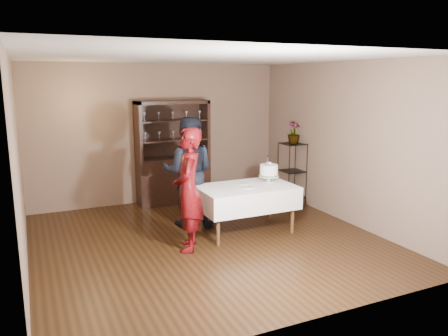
{
  "coord_description": "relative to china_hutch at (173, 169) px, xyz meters",
  "views": [
    {
      "loc": [
        -2.39,
        -5.8,
        2.4
      ],
      "look_at": [
        0.32,
        0.1,
        1.08
      ],
      "focal_mm": 35.0,
      "sensor_mm": 36.0,
      "label": 1
    }
  ],
  "objects": [
    {
      "name": "china_hutch",
      "position": [
        0.0,
        0.0,
        0.0
      ],
      "size": [
        1.4,
        0.48,
        2.0
      ],
      "color": "black",
      "rests_on": "floor"
    },
    {
      "name": "plate_near",
      "position": [
        0.47,
        -2.25,
        0.1
      ],
      "size": [
        0.23,
        0.23,
        0.01
      ],
      "primitive_type": "cylinder",
      "rotation": [
        0.0,
        0.0,
        0.16
      ],
      "color": "white",
      "rests_on": "cake_table"
    },
    {
      "name": "wall_left",
      "position": [
        -2.7,
        -2.25,
        0.69
      ],
      "size": [
        0.02,
        5.0,
        2.7
      ],
      "primitive_type": "cube",
      "color": "#775E4C",
      "rests_on": "floor"
    },
    {
      "name": "potted_plant",
      "position": [
        2.07,
        -1.09,
        0.73
      ],
      "size": [
        0.26,
        0.26,
        0.42
      ],
      "primitive_type": "imported",
      "rotation": [
        0.0,
        0.0,
        0.11
      ],
      "color": "#416731",
      "rests_on": "plant_etagere"
    },
    {
      "name": "man",
      "position": [
        -0.2,
        -1.44,
        0.24
      ],
      "size": [
        1.09,
        1.0,
        1.81
      ],
      "primitive_type": "imported",
      "rotation": [
        0.0,
        0.0,
        2.68
      ],
      "color": "black",
      "rests_on": "floor"
    },
    {
      "name": "wall_right",
      "position": [
        2.3,
        -2.25,
        0.69
      ],
      "size": [
        0.02,
        5.0,
        2.7
      ],
      "primitive_type": "cube",
      "color": "#775E4C",
      "rests_on": "floor"
    },
    {
      "name": "floor",
      "position": [
        -0.2,
        -2.25,
        -0.66
      ],
      "size": [
        5.0,
        5.0,
        0.0
      ],
      "primitive_type": "plane",
      "color": "black",
      "rests_on": "ground"
    },
    {
      "name": "cake_table",
      "position": [
        0.5,
        -2.15,
        -0.09
      ],
      "size": [
        1.51,
        0.93,
        0.75
      ],
      "rotation": [
        0.0,
        0.0,
        0.0
      ],
      "color": "white",
      "rests_on": "floor"
    },
    {
      "name": "plate_far",
      "position": [
        0.53,
        -2.02,
        0.1
      ],
      "size": [
        0.18,
        0.18,
        0.01
      ],
      "primitive_type": "cylinder",
      "rotation": [
        0.0,
        0.0,
        -0.1
      ],
      "color": "white",
      "rests_on": "cake_table"
    },
    {
      "name": "ceiling",
      "position": [
        -0.2,
        -2.25,
        2.04
      ],
      "size": [
        5.0,
        5.0,
        0.0
      ],
      "primitive_type": "plane",
      "rotation": [
        3.14,
        0.0,
        0.0
      ],
      "color": "silver",
      "rests_on": "back_wall"
    },
    {
      "name": "cake",
      "position": [
        0.97,
        -2.04,
        0.27
      ],
      "size": [
        0.33,
        0.33,
        0.45
      ],
      "rotation": [
        0.0,
        0.0,
        -0.14
      ],
      "color": "white",
      "rests_on": "cake_table"
    },
    {
      "name": "back_wall",
      "position": [
        -0.2,
        0.25,
        0.69
      ],
      "size": [
        5.0,
        0.02,
        2.7
      ],
      "primitive_type": "cube",
      "color": "#775E4C",
      "rests_on": "floor"
    },
    {
      "name": "plant_etagere",
      "position": [
        2.08,
        -1.05,
        -0.01
      ],
      "size": [
        0.42,
        0.42,
        1.2
      ],
      "color": "black",
      "rests_on": "floor"
    },
    {
      "name": "woman",
      "position": [
        -0.57,
        -2.44,
        0.21
      ],
      "size": [
        0.63,
        0.75,
        1.75
      ],
      "primitive_type": "imported",
      "rotation": [
        0.0,
        0.0,
        -1.96
      ],
      "color": "#3A050A",
      "rests_on": "floor"
    }
  ]
}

